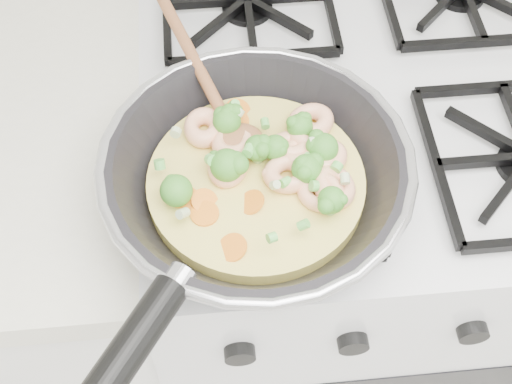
{
  "coord_description": "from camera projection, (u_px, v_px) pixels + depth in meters",
  "views": [
    {
      "loc": [
        -0.21,
        1.1,
        1.56
      ],
      "look_at": [
        -0.17,
        1.52,
        0.93
      ],
      "focal_mm": 48.98,
      "sensor_mm": 36.0,
      "label": 1
    }
  ],
  "objects": [
    {
      "name": "skillet",
      "position": [
        255.0,
        177.0,
        0.73
      ],
      "size": [
        0.37,
        0.59,
        0.1
      ],
      "rotation": [
        0.0,
        0.0,
        -0.11
      ],
      "color": "black",
      "rests_on": "stove"
    },
    {
      "name": "stove",
      "position": [
        340.0,
        251.0,
        1.25
      ],
      "size": [
        0.6,
        0.6,
        0.92
      ],
      "color": "silver",
      "rests_on": "ground"
    }
  ]
}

